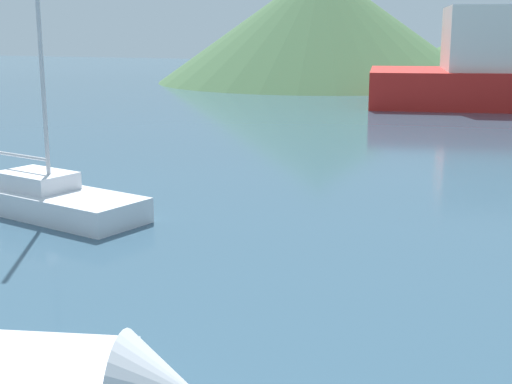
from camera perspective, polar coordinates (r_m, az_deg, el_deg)
The scene contains 2 objects.
sailboat_inner at distance 21.84m, azimuth -17.03°, elevation -0.33°, with size 7.48×3.55×8.22m.
hill_west at distance 75.35m, azimuth 5.19°, elevation 13.21°, with size 33.48×33.48×11.68m.
Camera 1 is at (6.20, -2.33, 5.21)m, focal length 50.00 mm.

